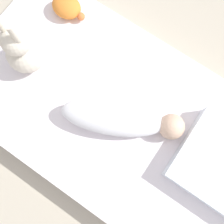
{
  "coord_description": "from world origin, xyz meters",
  "views": [
    {
      "loc": [
        0.17,
        -0.24,
        1.4
      ],
      "look_at": [
        0.02,
        -0.02,
        0.18
      ],
      "focal_mm": 42.0,
      "sensor_mm": 36.0,
      "label": 1
    }
  ],
  "objects_px": {
    "bunny_plush": "(23,50)",
    "turtle_plush": "(67,7)",
    "pillow": "(220,164)",
    "swaddled_baby": "(121,119)"
  },
  "relations": [
    {
      "from": "pillow",
      "to": "bunny_plush",
      "type": "bearing_deg",
      "value": -175.27
    },
    {
      "from": "bunny_plush",
      "to": "turtle_plush",
      "type": "bearing_deg",
      "value": 92.62
    },
    {
      "from": "swaddled_baby",
      "to": "bunny_plush",
      "type": "xyz_separation_m",
      "value": [
        -0.55,
        -0.0,
        0.07
      ]
    },
    {
      "from": "pillow",
      "to": "turtle_plush",
      "type": "xyz_separation_m",
      "value": [
        -1.06,
        0.25,
        -0.0
      ]
    },
    {
      "from": "bunny_plush",
      "to": "swaddled_baby",
      "type": "bearing_deg",
      "value": 0.28
    },
    {
      "from": "swaddled_baby",
      "to": "turtle_plush",
      "type": "relative_size",
      "value": 2.94
    },
    {
      "from": "pillow",
      "to": "turtle_plush",
      "type": "bearing_deg",
      "value": 166.46
    },
    {
      "from": "swaddled_baby",
      "to": "turtle_plush",
      "type": "height_order",
      "value": "swaddled_baby"
    },
    {
      "from": "turtle_plush",
      "to": "pillow",
      "type": "bearing_deg",
      "value": -13.54
    },
    {
      "from": "swaddled_baby",
      "to": "bunny_plush",
      "type": "height_order",
      "value": "bunny_plush"
    }
  ]
}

